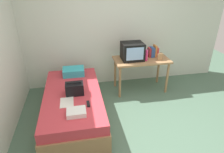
{
  "coord_description": "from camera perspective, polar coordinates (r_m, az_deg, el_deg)",
  "views": [
    {
      "loc": [
        -0.85,
        -2.25,
        2.28
      ],
      "look_at": [
        -0.21,
        1.03,
        0.6
      ],
      "focal_mm": 31.66,
      "sensor_mm": 36.0,
      "label": 1
    }
  ],
  "objects": [
    {
      "name": "ground_plane",
      "position": [
        3.31,
        7.28,
        -17.06
      ],
      "size": [
        8.0,
        8.0,
        0.0
      ],
      "primitive_type": "plane",
      "color": "#4C6B56"
    },
    {
      "name": "wall_back",
      "position": [
        4.44,
        0.27,
        13.95
      ],
      "size": [
        5.2,
        0.1,
        2.6
      ],
      "primitive_type": "cube",
      "color": "silver",
      "rests_on": "ground"
    },
    {
      "name": "bed",
      "position": [
        3.63,
        -11.03,
        -7.99
      ],
      "size": [
        1.0,
        2.0,
        0.5
      ],
      "color": "#9E754C",
      "rests_on": "ground"
    },
    {
      "name": "desk",
      "position": [
        4.28,
        8.46,
        3.9
      ],
      "size": [
        1.16,
        0.6,
        0.74
      ],
      "color": "#9E754C",
      "rests_on": "ground"
    },
    {
      "name": "tv",
      "position": [
        4.13,
        5.9,
        7.26
      ],
      "size": [
        0.44,
        0.39,
        0.36
      ],
      "color": "black",
      "rests_on": "desk"
    },
    {
      "name": "water_bottle",
      "position": [
        4.13,
        9.87,
        6.06
      ],
      "size": [
        0.07,
        0.07,
        0.23
      ],
      "primitive_type": "cylinder",
      "color": "#E53372",
      "rests_on": "desk"
    },
    {
      "name": "book_row",
      "position": [
        4.39,
        11.74,
        7.03
      ],
      "size": [
        0.2,
        0.17,
        0.25
      ],
      "color": "#B72D33",
      "rests_on": "desk"
    },
    {
      "name": "picture_frame",
      "position": [
        4.22,
        13.69,
        5.49
      ],
      "size": [
        0.11,
        0.02,
        0.14
      ],
      "primitive_type": "cube",
      "color": "#9E754C",
      "rests_on": "desk"
    },
    {
      "name": "pillow",
      "position": [
        4.09,
        -11.04,
        1.41
      ],
      "size": [
        0.43,
        0.32,
        0.14
      ],
      "primitive_type": "cube",
      "color": "#33A8B7",
      "rests_on": "bed"
    },
    {
      "name": "handbag",
      "position": [
        3.4,
        -10.76,
        -3.47
      ],
      "size": [
        0.3,
        0.2,
        0.22
      ],
      "color": "black",
      "rests_on": "bed"
    },
    {
      "name": "magazine",
      "position": [
        3.25,
        -12.92,
        -7.29
      ],
      "size": [
        0.21,
        0.29,
        0.01
      ],
      "primitive_type": "cube",
      "color": "white",
      "rests_on": "bed"
    },
    {
      "name": "remote_dark",
      "position": [
        3.14,
        -6.87,
        -7.84
      ],
      "size": [
        0.04,
        0.16,
        0.02
      ],
      "primitive_type": "cube",
      "color": "black",
      "rests_on": "bed"
    },
    {
      "name": "folded_towel",
      "position": [
        2.95,
        -10.24,
        -10.12
      ],
      "size": [
        0.28,
        0.22,
        0.07
      ],
      "primitive_type": "cube",
      "color": "white",
      "rests_on": "bed"
    }
  ]
}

